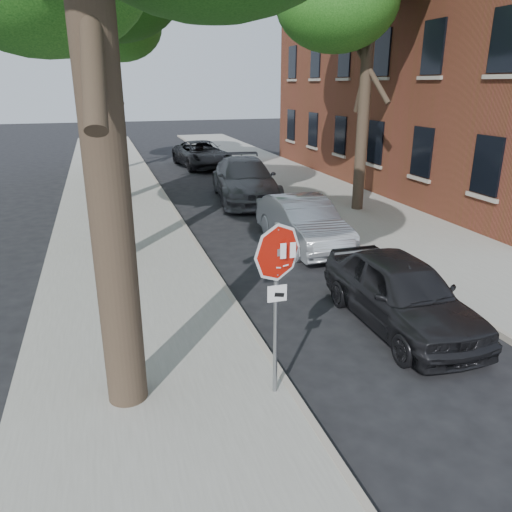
{
  "coord_description": "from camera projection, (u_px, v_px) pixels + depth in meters",
  "views": [
    {
      "loc": [
        -2.86,
        -6.02,
        4.47
      ],
      "look_at": [
        -0.79,
        0.65,
        2.05
      ],
      "focal_mm": 35.0,
      "sensor_mm": 36.0,
      "label": 1
    }
  ],
  "objects": [
    {
      "name": "ground",
      "position": [
        317.0,
        390.0,
        7.69
      ],
      "size": [
        120.0,
        120.0,
        0.0
      ],
      "primitive_type": "plane",
      "color": "black",
      "rests_on": "ground"
    },
    {
      "name": "sidewalk_left",
      "position": [
        116.0,
        214.0,
        17.81
      ],
      "size": [
        4.0,
        55.0,
        0.12
      ],
      "primitive_type": "cube",
      "color": "gray",
      "rests_on": "ground"
    },
    {
      "name": "sidewalk_right",
      "position": [
        333.0,
        199.0,
        20.18
      ],
      "size": [
        4.0,
        55.0,
        0.12
      ],
      "primitive_type": "cube",
      "color": "gray",
      "rests_on": "ground"
    },
    {
      "name": "curb_left",
      "position": [
        174.0,
        210.0,
        18.38
      ],
      "size": [
        0.12,
        55.0,
        0.13
      ],
      "primitive_type": "cube",
      "color": "#9E9384",
      "rests_on": "ground"
    },
    {
      "name": "curb_right",
      "position": [
        286.0,
        202.0,
        19.61
      ],
      "size": [
        0.12,
        55.0,
        0.13
      ],
      "primitive_type": "cube",
      "color": "#9E9384",
      "rests_on": "ground"
    },
    {
      "name": "apartment_building",
      "position": [
        489.0,
        6.0,
        21.74
      ],
      "size": [
        12.2,
        20.2,
        15.3
      ],
      "color": "brown",
      "rests_on": "ground"
    },
    {
      "name": "stop_sign",
      "position": [
        277.0,
        278.0,
        6.84
      ],
      "size": [
        0.76,
        0.34,
        2.61
      ],
      "color": "gray",
      "rests_on": "sidewalk_left"
    },
    {
      "name": "tree_far",
      "position": [
        90.0,
        22.0,
        23.62
      ],
      "size": [
        5.29,
        4.91,
        9.33
      ],
      "color": "black",
      "rests_on": "sidewalk_left"
    },
    {
      "name": "car_a",
      "position": [
        401.0,
        292.0,
        9.51
      ],
      "size": [
        1.71,
        4.13,
        1.4
      ],
      "primitive_type": "imported",
      "rotation": [
        0.0,
        0.0,
        -0.01
      ],
      "color": "black",
      "rests_on": "ground"
    },
    {
      "name": "car_b",
      "position": [
        303.0,
        222.0,
        14.3
      ],
      "size": [
        1.54,
        4.28,
        1.4
      ],
      "primitive_type": "imported",
      "rotation": [
        0.0,
        0.0,
        0.01
      ],
      "color": "#A6A9AE",
      "rests_on": "ground"
    },
    {
      "name": "car_c",
      "position": [
        245.0,
        180.0,
        19.98
      ],
      "size": [
        2.98,
        5.87,
        1.63
      ],
      "primitive_type": "imported",
      "rotation": [
        0.0,
        0.0,
        -0.13
      ],
      "color": "#4C4C51",
      "rests_on": "ground"
    },
    {
      "name": "car_d",
      "position": [
        202.0,
        154.0,
        27.93
      ],
      "size": [
        2.81,
        5.35,
        1.44
      ],
      "primitive_type": "imported",
      "rotation": [
        0.0,
        0.0,
        0.08
      ],
      "color": "black",
      "rests_on": "ground"
    }
  ]
}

